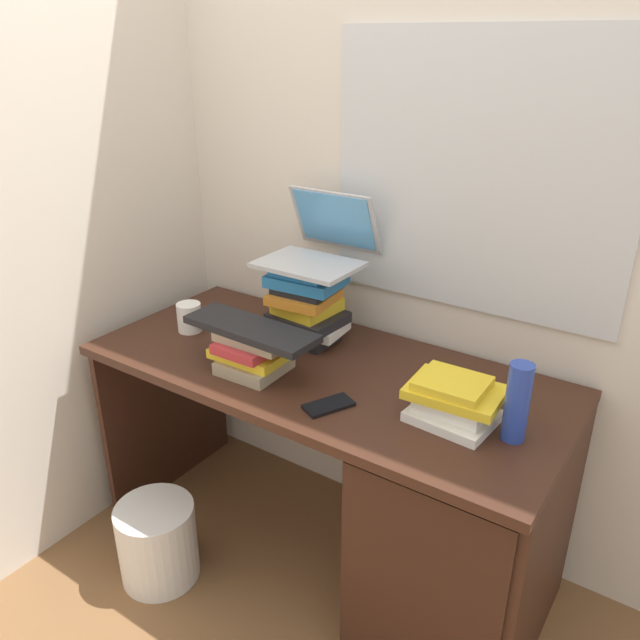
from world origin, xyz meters
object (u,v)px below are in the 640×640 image
(cell_phone, at_px, (329,405))
(keyboard, at_px, (251,329))
(book_stack_tall, at_px, (307,303))
(water_bottle, at_px, (517,402))
(mug, at_px, (190,317))
(desk, at_px, (424,505))
(laptop, at_px, (320,245))
(book_stack_keyboard_riser, at_px, (253,351))
(book_stack_side, at_px, (453,400))
(wastebasket, at_px, (158,542))
(computer_mouse, at_px, (426,392))

(cell_phone, bearing_deg, keyboard, -162.50)
(book_stack_tall, distance_m, water_bottle, 0.77)
(mug, distance_m, water_bottle, 1.12)
(desk, height_order, laptop, laptop)
(book_stack_tall, xyz_separation_m, mug, (-0.37, -0.17, -0.08))
(book_stack_keyboard_riser, height_order, cell_phone, book_stack_keyboard_riser)
(book_stack_side, relative_size, keyboard, 0.58)
(keyboard, bearing_deg, laptop, 88.78)
(desk, xyz_separation_m, water_bottle, (0.23, -0.02, 0.43))
(book_stack_tall, height_order, water_bottle, book_stack_tall)
(keyboard, height_order, water_bottle, water_bottle)
(water_bottle, xyz_separation_m, wastebasket, (-0.99, -0.34, -0.70))
(mug, bearing_deg, laptop, 31.94)
(desk, bearing_deg, laptop, 156.93)
(book_stack_side, distance_m, computer_mouse, 0.12)
(computer_mouse, xyz_separation_m, cell_phone, (-0.20, -0.19, -0.01))
(book_stack_side, height_order, wastebasket, book_stack_side)
(book_stack_side, height_order, keyboard, keyboard)
(keyboard, bearing_deg, book_stack_keyboard_riser, 92.33)
(desk, bearing_deg, cell_phone, -146.55)
(cell_phone, bearing_deg, book_stack_keyboard_riser, -163.11)
(laptop, distance_m, computer_mouse, 0.59)
(desk, relative_size, book_stack_side, 5.98)
(book_stack_tall, relative_size, keyboard, 0.61)
(mug, xyz_separation_m, water_bottle, (1.12, -0.01, 0.05))
(cell_phone, bearing_deg, book_stack_tall, 158.81)
(water_bottle, bearing_deg, mug, 179.61)
(book_stack_keyboard_riser, relative_size, book_stack_side, 0.99)
(desk, relative_size, cell_phone, 10.79)
(book_stack_tall, relative_size, wastebasket, 0.93)
(book_stack_tall, relative_size, book_stack_side, 1.04)
(computer_mouse, distance_m, mug, 0.86)
(computer_mouse, relative_size, wastebasket, 0.38)
(wastebasket, bearing_deg, desk, 25.40)
(book_stack_keyboard_riser, distance_m, wastebasket, 0.74)
(book_stack_side, height_order, mug, book_stack_side)
(desk, bearing_deg, keyboard, -168.38)
(book_stack_keyboard_riser, relative_size, water_bottle, 1.17)
(book_stack_tall, bearing_deg, water_bottle, -13.20)
(desk, bearing_deg, book_stack_tall, 163.36)
(book_stack_tall, bearing_deg, desk, -16.64)
(keyboard, distance_m, cell_phone, 0.33)
(book_stack_side, xyz_separation_m, water_bottle, (0.16, 0.01, 0.05))
(mug, relative_size, cell_phone, 0.89)
(desk, xyz_separation_m, wastebasket, (-0.76, -0.36, -0.26))
(keyboard, distance_m, water_bottle, 0.77)
(book_stack_tall, distance_m, computer_mouse, 0.51)
(desk, bearing_deg, wastebasket, -154.60)
(cell_phone, xyz_separation_m, wastebasket, (-0.53, -0.21, -0.60))
(mug, relative_size, wastebasket, 0.44)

